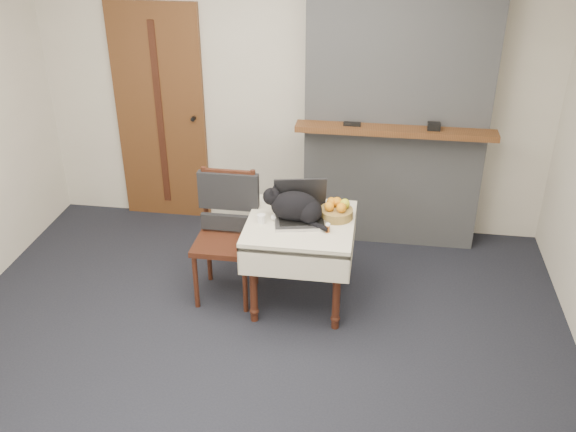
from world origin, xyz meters
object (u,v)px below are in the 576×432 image
side_table (300,235)px  laptop (301,210)px  chair (227,217)px  pill_bottle (328,228)px  fruit_basket (336,210)px  cream_jar (261,219)px  door (161,115)px  cat (296,207)px

side_table → laptop: size_ratio=1.76×
side_table → chair: size_ratio=0.78×
side_table → pill_bottle: (0.21, -0.13, 0.15)m
side_table → laptop: 0.19m
pill_bottle → chair: chair is taller
chair → fruit_basket: bearing=0.8°
cream_jar → chair: chair is taller
door → pill_bottle: bearing=-39.9°
cream_jar → door: bearing=131.5°
laptop → cream_jar: laptop is taller
chair → laptop: bearing=-4.8°
laptop → cream_jar: (-0.27, -0.11, -0.04)m
laptop → pill_bottle: bearing=-49.7°
cat → cream_jar: bearing=-155.2°
door → cat: bearing=-41.5°
side_table → chair: bearing=170.9°
laptop → pill_bottle: 0.28m
fruit_basket → chair: (-0.82, -0.01, -0.12)m
cat → fruit_basket: 0.30m
side_table → chair: 0.58m
side_table → pill_bottle: size_ratio=11.63×
door → laptop: size_ratio=4.51×
laptop → cat: (-0.03, -0.04, 0.04)m
laptop → fruit_basket: bearing=1.6°
side_table → pill_bottle: 0.29m
door → laptop: (1.45, -1.22, -0.23)m
door → cream_jar: 1.79m
laptop → cat: laptop is taller
laptop → cream_jar: bearing=-170.0°
pill_bottle → chair: size_ratio=0.07×
cat → pill_bottle: bearing=-20.2°
cat → side_table: bearing=1.7°
pill_bottle → fruit_basket: 0.23m
cat → cream_jar: size_ratio=7.87×
door → pill_bottle: (1.66, -1.39, -0.27)m
cat → fruit_basket: (0.28, 0.09, -0.05)m
laptop → cream_jar: size_ratio=6.77×
cream_jar → pill_bottle: 0.49m
cat → chair: 0.57m
laptop → fruit_basket: 0.26m
pill_bottle → cat: bearing=150.9°
chair → door: bearing=127.3°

